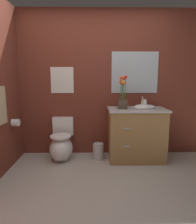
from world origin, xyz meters
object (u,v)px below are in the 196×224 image
at_px(toilet, 62,145).
at_px(toilet_paper_roll, 16,123).
at_px(soap_bottle, 143,104).
at_px(hanging_towel, 1,106).
at_px(wall_poster, 62,80).
at_px(lotion_bottle, 145,105).
at_px(vanity_cabinet, 136,134).
at_px(wall_mirror, 135,73).
at_px(flower_vase, 123,97).
at_px(trash_bin, 98,151).

distance_m(toilet, toilet_paper_roll, 0.82).
xyz_separation_m(soap_bottle, hanging_towel, (-2.07, -0.55, 0.06)).
bearing_deg(toilet, wall_poster, 90.00).
distance_m(lotion_bottle, toilet_paper_roll, 2.05).
xyz_separation_m(vanity_cabinet, wall_poster, (-1.25, 0.29, 0.87)).
bearing_deg(toilet, wall_mirror, 12.07).
bearing_deg(flower_vase, hanging_towel, -164.70).
distance_m(flower_vase, trash_bin, 1.00).
height_order(wall_poster, toilet_paper_roll, wall_poster).
distance_m(toilet, wall_mirror, 1.76).
bearing_deg(trash_bin, wall_mirror, 24.28).
relative_size(wall_mirror, hanging_towel, 1.54).
height_order(lotion_bottle, trash_bin, lotion_bottle).
height_order(vanity_cabinet, hanging_towel, hanging_towel).
relative_size(wall_poster, hanging_towel, 0.85).
bearing_deg(toilet, soap_bottle, 1.14).
bearing_deg(hanging_towel, wall_mirror, 21.77).
bearing_deg(lotion_bottle, toilet, 176.93).
height_order(flower_vase, trash_bin, flower_vase).
distance_m(wall_poster, wall_mirror, 1.26).
bearing_deg(toilet, vanity_cabinet, -1.21).
bearing_deg(vanity_cabinet, trash_bin, 179.22).
distance_m(toilet, soap_bottle, 1.52).
relative_size(trash_bin, wall_mirror, 0.34).
bearing_deg(soap_bottle, vanity_cabinet, -151.83).
bearing_deg(lotion_bottle, trash_bin, 175.76).
bearing_deg(lotion_bottle, vanity_cabinet, 157.57).
bearing_deg(vanity_cabinet, wall_mirror, 90.52).
height_order(vanity_cabinet, flower_vase, flower_vase).
relative_size(vanity_cabinet, wall_poster, 2.36).
bearing_deg(trash_bin, wall_poster, 155.25).
relative_size(trash_bin, hanging_towel, 0.52).
height_order(soap_bottle, lotion_bottle, lotion_bottle).
height_order(vanity_cabinet, lotion_bottle, vanity_cabinet).
bearing_deg(wall_mirror, trash_bin, -155.72).
bearing_deg(vanity_cabinet, wall_poster, 166.81).
xyz_separation_m(wall_poster, hanging_towel, (-0.72, -0.79, -0.33)).
relative_size(trash_bin, wall_poster, 0.61).
bearing_deg(trash_bin, hanging_towel, -159.45).
xyz_separation_m(toilet, hanging_towel, (-0.72, -0.52, 0.75)).
height_order(vanity_cabinet, wall_mirror, wall_mirror).
xyz_separation_m(flower_vase, soap_bottle, (0.34, 0.07, -0.13)).
xyz_separation_m(vanity_cabinet, soap_bottle, (0.10, 0.05, 0.49)).
relative_size(hanging_towel, toilet_paper_roll, 4.73).
bearing_deg(soap_bottle, toilet, -178.86).
bearing_deg(soap_bottle, trash_bin, -176.52).
distance_m(vanity_cabinet, wall_mirror, 1.05).
bearing_deg(lotion_bottle, wall_mirror, 108.86).
distance_m(wall_poster, toilet_paper_roll, 1.03).
distance_m(flower_vase, wall_mirror, 0.56).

